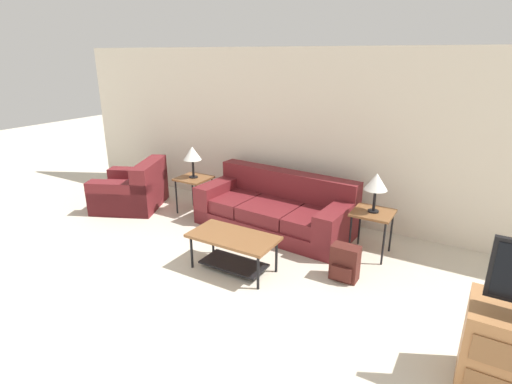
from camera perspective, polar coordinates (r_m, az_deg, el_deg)
wall_back at (r=6.26m, az=6.85°, el=8.00°), size 9.17×0.06×2.60m
couch at (r=5.97m, az=2.81°, el=-2.59°), size 2.36×1.16×0.82m
armchair at (r=7.13m, az=-17.24°, el=0.18°), size 1.36×1.37×0.80m
coffee_table at (r=4.83m, az=-3.25°, el=-7.53°), size 1.06×0.55×0.46m
side_table_left at (r=6.58m, az=-8.87°, el=1.52°), size 0.50×0.49×0.60m
side_table_right at (r=5.32m, az=16.33°, el=-3.38°), size 0.50×0.49×0.60m
table_lamp_left at (r=6.45m, az=-9.08°, el=5.40°), size 0.29×0.29×0.51m
table_lamp_right at (r=5.17m, az=16.80°, el=1.32°), size 0.29×0.29×0.51m
backpack at (r=4.80m, az=12.55°, el=-9.91°), size 0.32×0.27×0.42m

